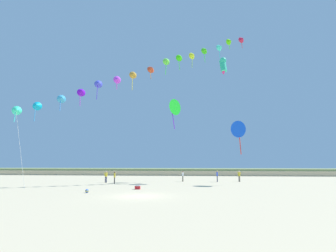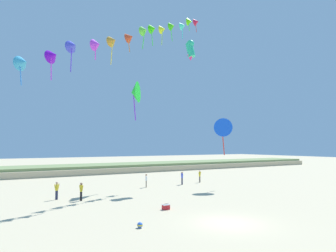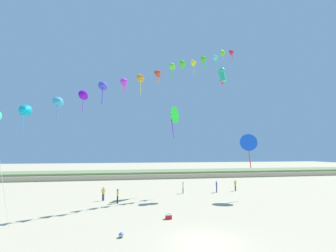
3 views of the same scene
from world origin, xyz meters
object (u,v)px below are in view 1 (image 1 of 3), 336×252
at_px(large_kite_low_lead, 239,129).
at_px(beach_cooler, 138,187).
at_px(beach_ball, 87,191).
at_px(large_kite_high_solo, 223,65).
at_px(person_near_right, 183,175).
at_px(person_mid_center, 239,175).
at_px(person_far_left, 115,177).
at_px(person_far_right, 217,175).
at_px(person_near_left, 106,176).
at_px(large_kite_mid_trail, 173,108).

bearing_deg(large_kite_low_lead, beach_cooler, -150.29).
bearing_deg(beach_ball, large_kite_high_solo, 46.29).
distance_m(person_near_right, person_mid_center, 8.72).
distance_m(person_near_right, person_far_left, 10.62).
bearing_deg(large_kite_high_solo, person_far_left, -163.36).
bearing_deg(person_far_right, beach_ball, -130.79).
height_order(person_near_right, large_kite_high_solo, large_kite_high_solo).
height_order(person_far_left, large_kite_high_solo, large_kite_high_solo).
bearing_deg(person_far_left, person_far_right, 18.50).
relative_size(person_far_left, large_kite_high_solo, 0.58).
xyz_separation_m(person_near_right, beach_ball, (-8.64, -16.23, -0.77)).
distance_m(person_mid_center, person_far_left, 18.90).
bearing_deg(person_mid_center, person_far_left, -162.95).
distance_m(person_far_right, large_kite_high_solo, 17.61).
xyz_separation_m(person_far_right, large_kite_low_lead, (2.73, -5.15, 6.46)).
bearing_deg(large_kite_low_lead, beach_ball, -146.61).
height_order(large_kite_high_solo, beach_cooler, large_kite_high_solo).
distance_m(person_near_left, beach_ball, 13.31).
distance_m(large_kite_mid_trail, beach_cooler, 17.48).
bearing_deg(person_near_left, large_kite_low_lead, -6.09).
bearing_deg(person_near_left, large_kite_mid_trail, 19.99).
xyz_separation_m(person_far_right, beach_ball, (-13.92, -16.13, -0.81)).
bearing_deg(person_far_left, beach_cooler, -56.37).
distance_m(person_far_left, large_kite_high_solo, 24.27).
relative_size(person_near_right, large_kite_mid_trail, 0.34).
height_order(person_far_left, beach_cooler, person_far_left).
height_order(person_far_right, large_kite_mid_trail, large_kite_mid_trail).
xyz_separation_m(person_far_left, large_kite_high_solo, (16.05, 4.80, 17.57)).
relative_size(person_far_left, person_far_right, 0.99).
relative_size(person_near_right, large_kite_low_lead, 0.35).
distance_m(person_near_right, beach_ball, 18.40).
distance_m(person_near_right, large_kite_mid_trail, 11.00).
distance_m(person_near_right, large_kite_high_solo, 18.82).
distance_m(beach_cooler, beach_ball, 5.68).
distance_m(large_kite_high_solo, beach_cooler, 24.67).
xyz_separation_m(person_mid_center, large_kite_low_lead, (-0.68, -5.79, 6.47)).
bearing_deg(person_far_right, person_far_left, -161.50).
relative_size(large_kite_low_lead, large_kite_high_solo, 1.59).
bearing_deg(large_kite_mid_trail, person_far_left, -145.82).
bearing_deg(large_kite_mid_trail, person_far_right, -3.67).
bearing_deg(large_kite_mid_trail, person_mid_center, 1.14).
height_order(beach_cooler, beach_ball, beach_cooler).
distance_m(person_mid_center, large_kite_low_lead, 8.72).
bearing_deg(beach_cooler, person_far_right, 51.55).
bearing_deg(beach_cooler, person_near_left, 126.39).
bearing_deg(person_near_right, large_kite_mid_trail, 167.45).
relative_size(person_near_left, large_kite_high_solo, 0.59).
bearing_deg(large_kite_high_solo, person_far_right, 175.74).
xyz_separation_m(large_kite_high_solo, beach_cooler, (-11.14, -12.17, -18.33)).
distance_m(large_kite_low_lead, beach_cooler, 16.09).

